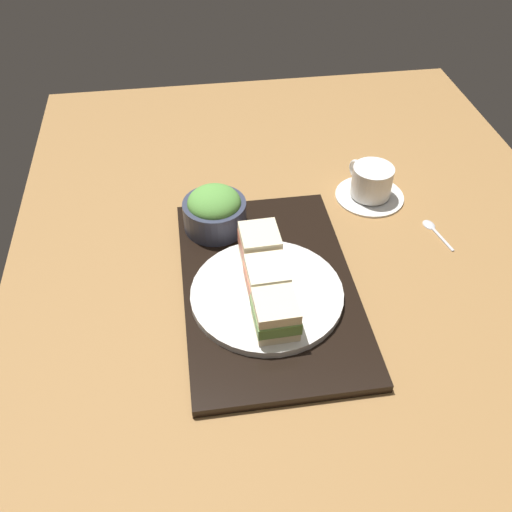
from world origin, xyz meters
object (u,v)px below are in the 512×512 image
sandwich_plate (267,294)px  coffee_cup (371,184)px  teaspoon (433,227)px  sandwich_near (260,246)px  sandwich_middle (267,279)px  sandwich_far (276,314)px  salad_bowl (215,210)px

sandwich_plate → coffee_cup: coffee_cup is taller
coffee_cup → teaspoon: coffee_cup is taller
coffee_cup → teaspoon: bearing=38.0°
sandwich_near → sandwich_middle: size_ratio=1.05×
sandwich_near → sandwich_far: (13.88, 0.11, -0.32)cm
sandwich_near → coffee_cup: size_ratio=0.55×
sandwich_plate → sandwich_far: bearing=0.5°
sandwich_plate → coffee_cup: bearing=135.6°
sandwich_middle → coffee_cup: bearing=135.6°
sandwich_plate → teaspoon: 34.73cm
salad_bowl → coffee_cup: bearing=102.1°
sandwich_middle → salad_bowl: (-17.74, -6.20, -0.18)cm
sandwich_middle → teaspoon: sandwich_middle is taller
sandwich_middle → sandwich_far: 6.94cm
salad_bowl → sandwich_far: bearing=14.2°
sandwich_plate → sandwich_far: size_ratio=3.29×
sandwich_middle → coffee_cup: (-24.12, 23.60, -2.46)cm
salad_bowl → teaspoon: 38.78cm
salad_bowl → teaspoon: bearing=83.4°
sandwich_near → sandwich_plate: bearing=0.5°
sandwich_middle → salad_bowl: bearing=-160.7°
sandwich_near → sandwich_middle: bearing=0.5°
sandwich_plate → teaspoon: bearing=112.6°
salad_bowl → sandwich_near: bearing=29.6°
sandwich_far → coffee_cup: size_ratio=0.55×
sandwich_near → sandwich_far: bearing=0.5°
sandwich_far → salad_bowl: size_ratio=0.65×
sandwich_far → teaspoon: bearing=122.4°
sandwich_middle → sandwich_plate: bearing=45.0°
sandwich_plate → teaspoon: sandwich_plate is taller
coffee_cup → teaspoon: 13.93cm
teaspoon → sandwich_middle: bearing=-67.4°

